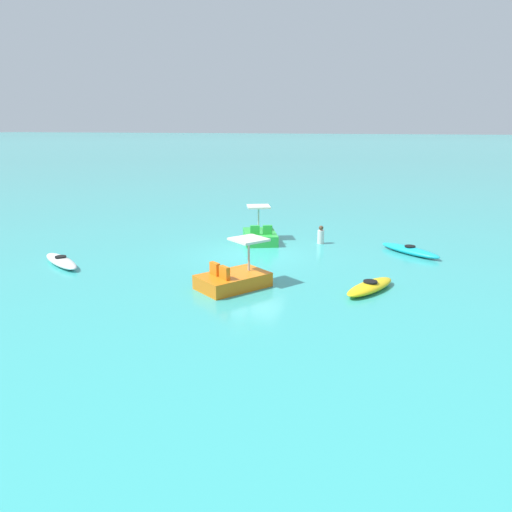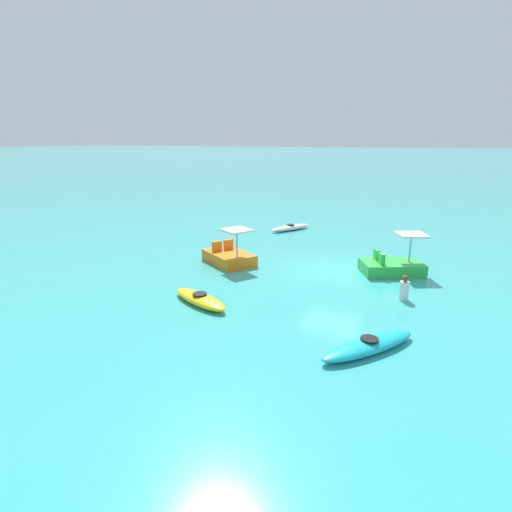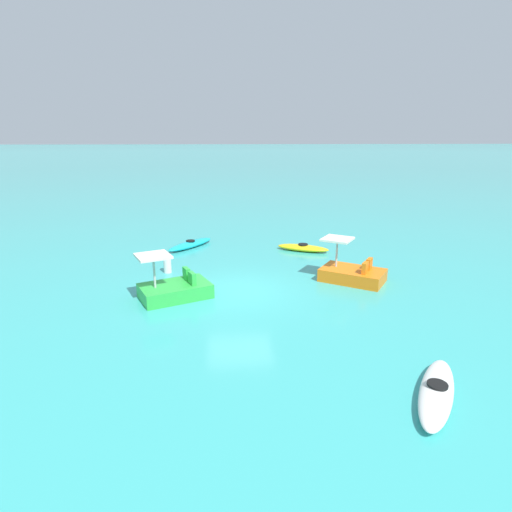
% 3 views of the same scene
% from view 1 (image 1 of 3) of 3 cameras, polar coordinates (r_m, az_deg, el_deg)
% --- Properties ---
extents(ground_plane, '(600.00, 600.00, 0.00)m').
position_cam_1_polar(ground_plane, '(21.51, -0.28, 0.20)').
color(ground_plane, '#38ADA8').
extents(kayak_yellow, '(1.80, 2.68, 0.37)m').
position_cam_1_polar(kayak_yellow, '(17.19, 13.20, -3.51)').
color(kayak_yellow, yellow).
rests_on(kayak_yellow, ground_plane).
extents(kayak_white, '(2.88, 2.16, 0.37)m').
position_cam_1_polar(kayak_white, '(21.39, -21.85, -0.55)').
color(kayak_white, white).
rests_on(kayak_white, ground_plane).
extents(kayak_cyan, '(2.89, 2.49, 0.37)m').
position_cam_1_polar(kayak_cyan, '(22.62, 17.55, 0.65)').
color(kayak_cyan, '#19B7C6').
rests_on(kayak_cyan, ground_plane).
extents(pedal_boat_orange, '(2.59, 2.83, 1.68)m').
position_cam_1_polar(pedal_boat_orange, '(17.08, -2.66, -2.63)').
color(pedal_boat_orange, orange).
rests_on(pedal_boat_orange, ground_plane).
extents(pedal_boat_green, '(2.34, 2.80, 1.68)m').
position_cam_1_polar(pedal_boat_green, '(23.71, 0.46, 2.44)').
color(pedal_boat_green, green).
rests_on(pedal_boat_green, ground_plane).
extents(person_near_shore, '(0.34, 0.34, 0.88)m').
position_cam_1_polar(person_near_shore, '(23.59, 7.59, 2.37)').
color(person_near_shore, silver).
rests_on(person_near_shore, ground_plane).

